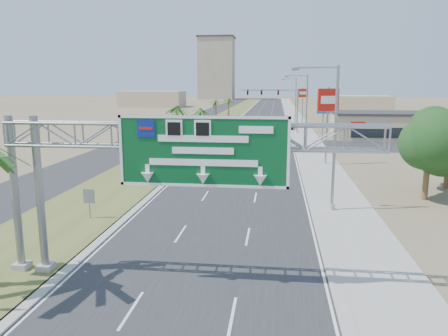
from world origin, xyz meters
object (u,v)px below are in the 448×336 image
pole_sign_red_near (328,104)px  pole_sign_red_far (303,96)px  car_right_lane (287,126)px  car_far (252,122)px  sign_gantry (169,148)px  pole_sign_blue (324,106)px  car_left_lane (203,154)px  car_mid_lane (240,142)px  signal_mast (286,106)px  store_building (390,126)px

pole_sign_red_near → pole_sign_red_far: 47.36m
car_right_lane → pole_sign_red_near: pole_sign_red_near is taller
car_right_lane → car_far: bearing=131.4°
car_far → pole_sign_red_far: bearing=13.2°
sign_gantry → car_far: (-0.70, 76.63, -5.38)m
pole_sign_blue → pole_sign_red_far: 26.72m
car_left_lane → sign_gantry: bearing=-86.4°
pole_sign_red_near → pole_sign_blue: pole_sign_red_near is taller
pole_sign_red_near → pole_sign_blue: size_ratio=1.14×
car_mid_lane → car_right_lane: size_ratio=0.88×
car_right_lane → pole_sign_red_near: (3.50, -37.81, 5.91)m
signal_mast → sign_gantry: bearing=-95.7°
pole_sign_blue → pole_sign_red_far: size_ratio=0.93×
sign_gantry → car_mid_lane: 43.19m
car_left_lane → car_far: (3.12, 45.20, -0.07)m
sign_gantry → pole_sign_blue: bearing=77.1°
car_mid_lane → pole_sign_red_near: size_ratio=0.55×
car_right_lane → car_mid_lane: bearing=-104.8°
store_building → car_mid_lane: 26.99m
car_far → car_left_lane: bearing=-86.8°
store_building → pole_sign_red_far: size_ratio=2.26×
sign_gantry → pole_sign_red_near: size_ratio=1.97×
signal_mast → pole_sign_blue: bearing=-63.3°
sign_gantry → car_right_lane: (6.56, 68.22, -5.32)m
pole_sign_red_far → car_left_lane: bearing=-106.7°
store_building → pole_sign_blue: bearing=-156.4°
car_right_lane → car_far: size_ratio=1.14×
sign_gantry → signal_mast: bearing=84.3°
sign_gantry → store_building: sign_gantry is taller
car_far → pole_sign_red_far: size_ratio=0.58×
car_mid_lane → pole_sign_blue: size_ratio=0.63×
signal_mast → pole_sign_red_far: 16.24m
car_far → pole_sign_red_far: pole_sign_red_far is taller
signal_mast → pole_sign_red_near: size_ratio=1.21×
store_building → pole_sign_blue: (-11.33, -4.96, 3.46)m
car_left_lane → pole_sign_red_near: bearing=-7.5°
car_left_lane → pole_sign_red_far: size_ratio=0.55×
car_left_lane → car_mid_lane: car_mid_lane is taller
sign_gantry → car_mid_lane: size_ratio=3.59×
sign_gantry → car_mid_lane: sign_gantry is taller
pole_sign_red_far → pole_sign_red_near: bearing=-90.0°
sign_gantry → car_far: bearing=90.5°
car_left_lane → signal_mast: bearing=68.5°
car_far → car_right_lane: bearing=-42.1°
car_right_lane → pole_sign_blue: size_ratio=0.71×
sign_gantry → car_right_lane: 68.74m
car_left_lane → car_right_lane: bearing=70.9°
signal_mast → pole_sign_red_near: (3.83, -31.64, 1.79)m
store_building → pole_sign_blue: size_ratio=2.42×
car_mid_lane → car_far: size_ratio=1.01×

